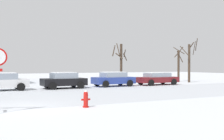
# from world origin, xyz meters

# --- Properties ---
(ground_plane) EXTENTS (120.00, 120.00, 0.00)m
(ground_plane) POSITION_xyz_m (0.00, 0.00, 0.00)
(ground_plane) COLOR white
(road_surface) EXTENTS (80.00, 9.79, 0.00)m
(road_surface) POSITION_xyz_m (0.00, 3.89, 0.00)
(road_surface) COLOR silver
(road_surface) RESTS_ON ground
(fire_hydrant) EXTENTS (0.44, 0.30, 0.82)m
(fire_hydrant) POSITION_xyz_m (2.85, -1.52, 0.41)
(fire_hydrant) COLOR red
(fire_hydrant) RESTS_ON ground
(parked_car_white) EXTENTS (3.99, 2.20, 1.46)m
(parked_car_white) POSITION_xyz_m (-0.00, 9.88, 0.74)
(parked_car_white) COLOR white
(parked_car_white) RESTS_ON ground
(parked_car_black) EXTENTS (3.90, 2.21, 1.44)m
(parked_car_black) POSITION_xyz_m (5.06, 9.76, 0.74)
(parked_car_black) COLOR black
(parked_car_black) RESTS_ON ground
(parked_car_blue) EXTENTS (4.08, 2.22, 1.43)m
(parked_car_blue) POSITION_xyz_m (10.12, 9.99, 0.73)
(parked_car_blue) COLOR #283D93
(parked_car_blue) RESTS_ON ground
(parked_car_maroon) EXTENTS (4.54, 2.15, 1.33)m
(parked_car_maroon) POSITION_xyz_m (15.18, 9.74, 0.69)
(parked_car_maroon) COLOR maroon
(parked_car_maroon) RESTS_ON ground
(tree_far_left) EXTENTS (2.00, 1.99, 4.61)m
(tree_far_left) POSITION_xyz_m (12.83, 13.52, 2.50)
(tree_far_left) COLOR #423326
(tree_far_left) RESTS_ON ground
(tree_far_mid) EXTENTS (2.03, 2.01, 5.29)m
(tree_far_mid) POSITION_xyz_m (21.31, 11.63, 2.59)
(tree_far_mid) COLOR #423326
(tree_far_mid) RESTS_ON ground
(tree_far_right) EXTENTS (1.82, 1.82, 4.48)m
(tree_far_right) POSITION_xyz_m (21.18, 13.46, 2.19)
(tree_far_right) COLOR #423326
(tree_far_right) RESTS_ON ground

